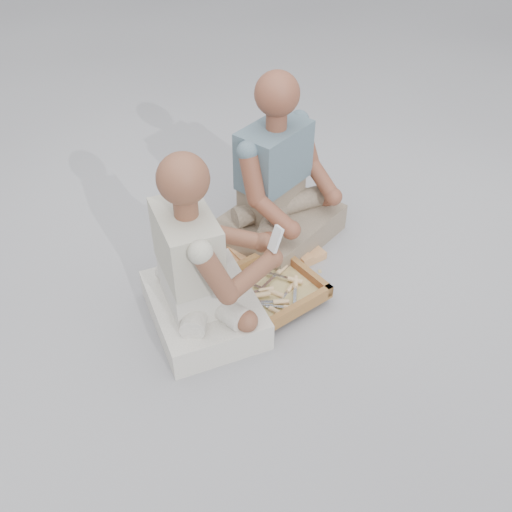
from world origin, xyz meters
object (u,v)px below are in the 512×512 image
object	(u,v)px
carved_panel	(255,256)
companion	(279,189)
craftsman	(200,272)
tool_tray	(262,292)

from	to	relation	value
carved_panel	companion	size ratio (longest dim) A/B	0.68
carved_panel	craftsman	distance (m)	0.54
tool_tray	craftsman	bearing A→B (deg)	-173.97
carved_panel	companion	bearing A→B (deg)	40.39
tool_tray	craftsman	distance (m)	0.36
craftsman	companion	size ratio (longest dim) A/B	0.96
carved_panel	tool_tray	world-z (taller)	tool_tray
craftsman	tool_tray	bearing A→B (deg)	91.26
carved_panel	tool_tray	xyz separation A→B (m)	(-0.06, -0.30, 0.04)
carved_panel	craftsman	bearing A→B (deg)	-136.05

